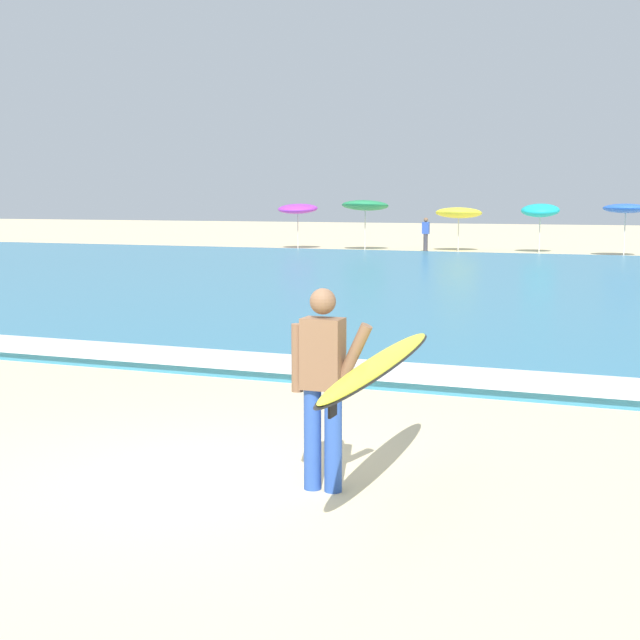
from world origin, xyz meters
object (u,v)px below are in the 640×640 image
(beach_umbrella_4, at_px, (626,208))
(beach_umbrella_0, at_px, (298,209))
(beach_umbrella_1, at_px, (365,205))
(beach_umbrella_3, at_px, (540,210))
(beachgoer_near_row_left, at_px, (426,234))
(surfer_with_board, at_px, (350,373))
(beach_umbrella_2, at_px, (459,213))

(beach_umbrella_4, bearing_deg, beach_umbrella_0, 178.32)
(beach_umbrella_1, relative_size, beach_umbrella_3, 1.07)
(beach_umbrella_0, distance_m, beach_umbrella_3, 11.48)
(beach_umbrella_4, relative_size, beachgoer_near_row_left, 1.43)
(beach_umbrella_4, bearing_deg, surfer_with_board, -90.87)
(beach_umbrella_2, distance_m, beach_umbrella_4, 7.57)
(surfer_with_board, height_order, beach_umbrella_1, beach_umbrella_1)
(beach_umbrella_2, relative_size, beach_umbrella_3, 0.95)
(surfer_with_board, relative_size, beach_umbrella_4, 1.31)
(beach_umbrella_2, height_order, beach_umbrella_4, beach_umbrella_4)
(beach_umbrella_0, relative_size, beach_umbrella_1, 0.92)
(beach_umbrella_0, bearing_deg, beach_umbrella_3, 5.04)
(surfer_with_board, bearing_deg, beach_umbrella_2, 101.24)
(beach_umbrella_1, xyz_separation_m, beach_umbrella_2, (4.31, 0.84, -0.33))
(beach_umbrella_1, xyz_separation_m, beach_umbrella_3, (8.02, 0.90, -0.21))
(beach_umbrella_3, bearing_deg, surfer_with_board, -84.75)
(beach_umbrella_2, relative_size, beachgoer_near_row_left, 1.38)
(beach_umbrella_0, distance_m, beach_umbrella_2, 7.78)
(beach_umbrella_0, height_order, beach_umbrella_4, beach_umbrella_4)
(beach_umbrella_4, bearing_deg, beach_umbrella_2, 169.34)
(beach_umbrella_2, bearing_deg, beach_umbrella_4, -10.66)
(surfer_with_board, distance_m, beach_umbrella_1, 35.83)
(beach_umbrella_0, bearing_deg, beach_umbrella_4, -1.68)
(beachgoer_near_row_left, bearing_deg, beach_umbrella_0, 175.94)
(beach_umbrella_2, xyz_separation_m, beachgoer_near_row_left, (-1.19, -1.42, -0.94))
(beach_umbrella_1, relative_size, beachgoer_near_row_left, 1.55)
(surfer_with_board, bearing_deg, beach_umbrella_1, 108.27)
(surfer_with_board, height_order, beach_umbrella_2, beach_umbrella_2)
(surfer_with_board, xyz_separation_m, beach_umbrella_1, (-11.23, 34.01, 1.08))
(beach_umbrella_1, height_order, beach_umbrella_2, beach_umbrella_1)
(beach_umbrella_1, bearing_deg, beach_umbrella_0, -178.15)
(beach_umbrella_0, height_order, beach_umbrella_2, beach_umbrella_0)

